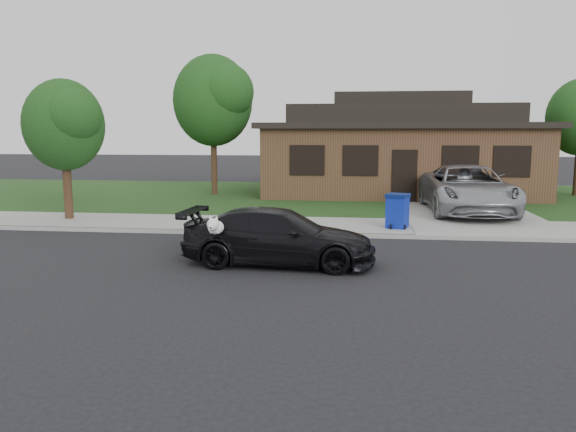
# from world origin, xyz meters

# --- Properties ---
(ground) EXTENTS (120.00, 120.00, 0.00)m
(ground) POSITION_xyz_m (0.00, 0.00, 0.00)
(ground) COLOR black
(ground) RESTS_ON ground
(sidewalk) EXTENTS (60.00, 3.00, 0.12)m
(sidewalk) POSITION_xyz_m (0.00, 5.00, 0.06)
(sidewalk) COLOR gray
(sidewalk) RESTS_ON ground
(curb) EXTENTS (60.00, 0.12, 0.12)m
(curb) POSITION_xyz_m (0.00, 3.50, 0.06)
(curb) COLOR gray
(curb) RESTS_ON ground
(lawn) EXTENTS (60.00, 13.00, 0.13)m
(lawn) POSITION_xyz_m (0.00, 13.00, 0.07)
(lawn) COLOR #193814
(lawn) RESTS_ON ground
(driveway) EXTENTS (4.50, 13.00, 0.14)m
(driveway) POSITION_xyz_m (6.00, 10.00, 0.07)
(driveway) COLOR gray
(driveway) RESTS_ON ground
(sedan) EXTENTS (4.47, 2.19, 1.27)m
(sedan) POSITION_xyz_m (0.33, 0.01, 0.64)
(sedan) COLOR black
(sedan) RESTS_ON ground
(minivan) EXTENTS (2.90, 6.08, 1.67)m
(minivan) POSITION_xyz_m (5.99, 8.19, 0.98)
(minivan) COLOR #A0A2A7
(minivan) RESTS_ON driveway
(recycling_bin) EXTENTS (0.80, 0.80, 1.03)m
(recycling_bin) POSITION_xyz_m (3.31, 4.63, 0.64)
(recycling_bin) COLOR #0D2198
(recycling_bin) RESTS_ON sidewalk
(house) EXTENTS (12.60, 8.60, 4.65)m
(house) POSITION_xyz_m (4.00, 15.00, 2.13)
(house) COLOR #422B1C
(house) RESTS_ON ground
(tree_0) EXTENTS (3.78, 3.60, 6.34)m
(tree_0) POSITION_xyz_m (-4.34, 12.88, 4.48)
(tree_0) COLOR #332114
(tree_0) RESTS_ON ground
(tree_2) EXTENTS (2.73, 2.60, 4.59)m
(tree_2) POSITION_xyz_m (-7.38, 5.11, 3.27)
(tree_2) COLOR #332114
(tree_2) RESTS_ON ground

